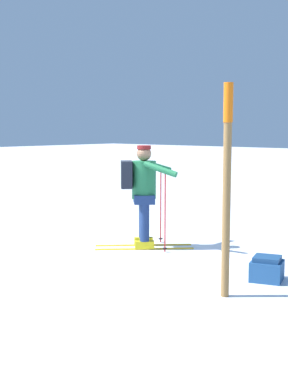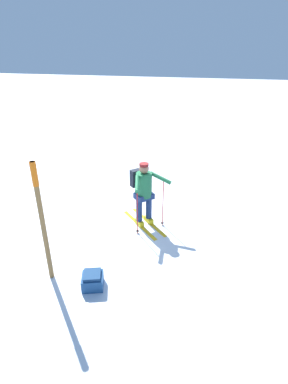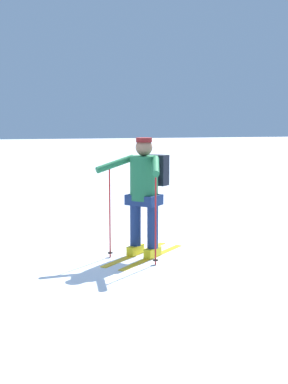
# 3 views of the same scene
# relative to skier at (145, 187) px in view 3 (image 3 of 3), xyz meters

# --- Properties ---
(ground_plane) EXTENTS (80.00, 80.00, 0.00)m
(ground_plane) POSITION_rel_skier_xyz_m (-0.03, 0.66, -0.96)
(ground_plane) COLOR white
(skier) EXTENTS (1.36, 1.36, 1.63)m
(skier) POSITION_rel_skier_xyz_m (0.00, 0.00, 0.00)
(skier) COLOR gold
(skier) RESTS_ON ground_plane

